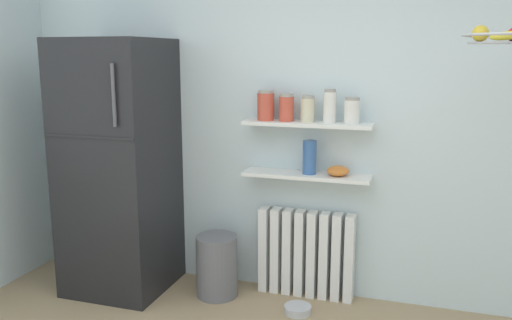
{
  "coord_description": "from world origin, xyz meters",
  "views": [
    {
      "loc": [
        0.79,
        -1.65,
        1.73
      ],
      "look_at": [
        -0.26,
        1.6,
        1.05
      ],
      "focal_mm": 37.39,
      "sensor_mm": 36.0,
      "label": 1
    }
  ],
  "objects_px": {
    "shelf_bowl": "(338,171)",
    "vase": "(310,157)",
    "storage_jar_1": "(286,108)",
    "hanging_fruit_basket": "(497,36)",
    "trash_bin": "(217,266)",
    "storage_jar_0": "(266,106)",
    "storage_jar_2": "(308,109)",
    "storage_jar_3": "(330,106)",
    "storage_jar_4": "(352,111)",
    "pet_food_bowl": "(298,309)",
    "refrigerator": "(119,167)",
    "radiator": "(306,253)"
  },
  "relations": [
    {
      "from": "storage_jar_0",
      "to": "pet_food_bowl",
      "type": "relative_size",
      "value": 1.12
    },
    {
      "from": "pet_food_bowl",
      "to": "shelf_bowl",
      "type": "bearing_deg",
      "value": 52.52
    },
    {
      "from": "vase",
      "to": "pet_food_bowl",
      "type": "relative_size",
      "value": 1.26
    },
    {
      "from": "shelf_bowl",
      "to": "refrigerator",
      "type": "bearing_deg",
      "value": -171.48
    },
    {
      "from": "storage_jar_2",
      "to": "radiator",
      "type": "bearing_deg",
      "value": 90.0
    },
    {
      "from": "refrigerator",
      "to": "storage_jar_1",
      "type": "height_order",
      "value": "refrigerator"
    },
    {
      "from": "storage_jar_0",
      "to": "storage_jar_2",
      "type": "bearing_deg",
      "value": 0.0
    },
    {
      "from": "storage_jar_1",
      "to": "storage_jar_2",
      "type": "height_order",
      "value": "storage_jar_1"
    },
    {
      "from": "radiator",
      "to": "storage_jar_0",
      "type": "xyz_separation_m",
      "value": [
        -0.3,
        -0.03,
        1.06
      ]
    },
    {
      "from": "vase",
      "to": "pet_food_bowl",
      "type": "height_order",
      "value": "vase"
    },
    {
      "from": "storage_jar_3",
      "to": "pet_food_bowl",
      "type": "xyz_separation_m",
      "value": [
        -0.13,
        -0.26,
        -1.36
      ]
    },
    {
      "from": "refrigerator",
      "to": "vase",
      "type": "height_order",
      "value": "refrigerator"
    },
    {
      "from": "storage_jar_1",
      "to": "trash_bin",
      "type": "xyz_separation_m",
      "value": [
        -0.46,
        -0.18,
        -1.14
      ]
    },
    {
      "from": "refrigerator",
      "to": "storage_jar_3",
      "type": "distance_m",
      "value": 1.59
    },
    {
      "from": "storage_jar_1",
      "to": "hanging_fruit_basket",
      "type": "xyz_separation_m",
      "value": [
        1.24,
        -0.46,
        0.45
      ]
    },
    {
      "from": "refrigerator",
      "to": "trash_bin",
      "type": "xyz_separation_m",
      "value": [
        0.74,
        0.06,
        -0.69
      ]
    },
    {
      "from": "hanging_fruit_basket",
      "to": "refrigerator",
      "type": "bearing_deg",
      "value": 174.8
    },
    {
      "from": "refrigerator",
      "to": "shelf_bowl",
      "type": "relative_size",
      "value": 11.95
    },
    {
      "from": "trash_bin",
      "to": "storage_jar_0",
      "type": "bearing_deg",
      "value": 29.8
    },
    {
      "from": "storage_jar_0",
      "to": "pet_food_bowl",
      "type": "bearing_deg",
      "value": -40.12
    },
    {
      "from": "refrigerator",
      "to": "storage_jar_0",
      "type": "relative_size",
      "value": 8.78
    },
    {
      "from": "storage_jar_3",
      "to": "shelf_bowl",
      "type": "distance_m",
      "value": 0.44
    },
    {
      "from": "shelf_bowl",
      "to": "trash_bin",
      "type": "relative_size",
      "value": 0.34
    },
    {
      "from": "storage_jar_1",
      "to": "pet_food_bowl",
      "type": "xyz_separation_m",
      "value": [
        0.16,
        -0.26,
        -1.34
      ]
    },
    {
      "from": "storage_jar_2",
      "to": "storage_jar_0",
      "type": "bearing_deg",
      "value": 180.0
    },
    {
      "from": "storage_jar_2",
      "to": "storage_jar_3",
      "type": "distance_m",
      "value": 0.15
    },
    {
      "from": "storage_jar_1",
      "to": "hanging_fruit_basket",
      "type": "bearing_deg",
      "value": -20.16
    },
    {
      "from": "storage_jar_4",
      "to": "pet_food_bowl",
      "type": "relative_size",
      "value": 0.95
    },
    {
      "from": "shelf_bowl",
      "to": "trash_bin",
      "type": "distance_m",
      "value": 1.11
    },
    {
      "from": "storage_jar_3",
      "to": "hanging_fruit_basket",
      "type": "relative_size",
      "value": 0.65
    },
    {
      "from": "shelf_bowl",
      "to": "vase",
      "type": "bearing_deg",
      "value": 180.0
    },
    {
      "from": "refrigerator",
      "to": "storage_jar_0",
      "type": "bearing_deg",
      "value": 12.6
    },
    {
      "from": "storage_jar_3",
      "to": "vase",
      "type": "height_order",
      "value": "storage_jar_3"
    },
    {
      "from": "storage_jar_0",
      "to": "radiator",
      "type": "bearing_deg",
      "value": 5.73
    },
    {
      "from": "storage_jar_0",
      "to": "pet_food_bowl",
      "type": "distance_m",
      "value": 1.42
    },
    {
      "from": "pet_food_bowl",
      "to": "storage_jar_2",
      "type": "bearing_deg",
      "value": 93.2
    },
    {
      "from": "storage_jar_0",
      "to": "refrigerator",
      "type": "bearing_deg",
      "value": -167.4
    },
    {
      "from": "storage_jar_0",
      "to": "shelf_bowl",
      "type": "bearing_deg",
      "value": 0.0
    },
    {
      "from": "storage_jar_4",
      "to": "radiator",
      "type": "bearing_deg",
      "value": 174.27
    },
    {
      "from": "hanging_fruit_basket",
      "to": "storage_jar_1",
      "type": "bearing_deg",
      "value": 159.84
    },
    {
      "from": "storage_jar_3",
      "to": "pet_food_bowl",
      "type": "relative_size",
      "value": 1.22
    },
    {
      "from": "vase",
      "to": "shelf_bowl",
      "type": "relative_size",
      "value": 1.52
    },
    {
      "from": "shelf_bowl",
      "to": "hanging_fruit_basket",
      "type": "height_order",
      "value": "hanging_fruit_basket"
    },
    {
      "from": "storage_jar_1",
      "to": "storage_jar_3",
      "type": "relative_size",
      "value": 0.83
    },
    {
      "from": "shelf_bowl",
      "to": "storage_jar_0",
      "type": "bearing_deg",
      "value": 180.0
    },
    {
      "from": "storage_jar_4",
      "to": "shelf_bowl",
      "type": "xyz_separation_m",
      "value": [
        -0.08,
        0.0,
        -0.41
      ]
    },
    {
      "from": "storage_jar_2",
      "to": "storage_jar_3",
      "type": "bearing_deg",
      "value": 0.0
    },
    {
      "from": "storage_jar_3",
      "to": "shelf_bowl",
      "type": "xyz_separation_m",
      "value": [
        0.07,
        0.0,
        -0.44
      ]
    },
    {
      "from": "radiator",
      "to": "hanging_fruit_basket",
      "type": "relative_size",
      "value": 1.97
    },
    {
      "from": "pet_food_bowl",
      "to": "storage_jar_1",
      "type": "bearing_deg",
      "value": 121.85
    }
  ]
}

